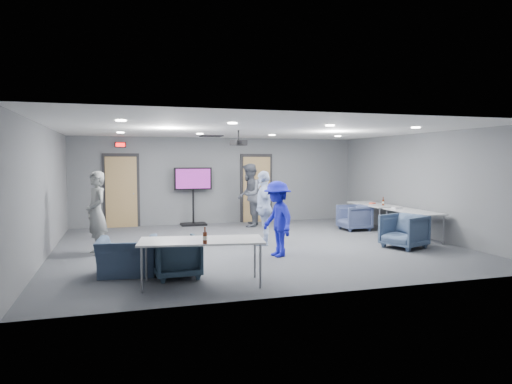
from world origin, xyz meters
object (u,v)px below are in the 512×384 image
object	(u,v)px
person_c	(264,208)
bottle_right	(383,202)
table_right_a	(373,205)
bottle_front	(205,238)
person_a	(96,213)
person_b	(249,195)
chair_front_b	(127,257)
chair_right_c	(404,231)
table_right_b	(414,213)
table_front_left	(202,242)
chair_front_a	(176,257)
projector	(239,143)
person_d	(277,219)
tv_stand	(193,193)
chair_right_a	(354,218)

from	to	relation	value
person_c	bottle_right	distance (m)	3.92
table_right_a	bottle_front	distance (m)	7.58
person_a	person_b	xyz separation A→B (m)	(4.21, 3.00, 0.06)
person_c	chair_front_b	bearing A→B (deg)	-40.89
chair_front_b	table_right_a	distance (m)	7.77
person_c	bottle_front	world-z (taller)	person_c
person_a	person_c	distance (m)	3.74
person_c	chair_right_c	world-z (taller)	person_c
table_right_b	bottle_front	xyz separation A→B (m)	(-5.82, -2.95, 0.14)
person_a	table_front_left	size ratio (longest dim) A/B	0.85
person_c	table_right_a	world-z (taller)	person_c
bottle_front	person_a	bearing A→B (deg)	116.84
chair_front_a	person_a	bearing A→B (deg)	-64.58
bottle_right	projector	distance (m)	4.76
person_b	bottle_right	world-z (taller)	person_b
table_right_a	table_front_left	xyz separation A→B (m)	(-5.81, -4.49, 0.00)
person_d	chair_front_b	xyz separation A→B (m)	(-3.01, -0.71, -0.46)
chair_front_a	tv_stand	xyz separation A→B (m)	(1.25, 6.15, 0.65)
person_c	bottle_front	size ratio (longest dim) A/B	6.75
bottle_right	projector	xyz separation A→B (m)	(-4.40, -0.87, 1.59)
person_c	chair_front_a	xyz separation A→B (m)	(-2.36, -2.48, -0.52)
chair_front_b	projector	bearing A→B (deg)	-133.09
table_front_left	projector	xyz separation A→B (m)	(1.43, 3.15, 1.72)
person_a	bottle_right	bearing A→B (deg)	75.94
chair_front_b	table_front_left	xyz separation A→B (m)	(1.13, -1.00, 0.37)
person_c	tv_stand	xyz separation A→B (m)	(-1.11, 3.66, 0.13)
person_b	person_d	size ratio (longest dim) A/B	1.21
person_a	chair_right_c	xyz separation A→B (m)	(6.66, -1.28, -0.50)
table_right_a	table_right_b	bearing A→B (deg)	180.00
person_d	table_right_a	world-z (taller)	person_d
chair_front_a	projector	world-z (taller)	projector
table_right_b	table_front_left	bearing A→B (deg)	113.99
person_c	chair_front_a	bearing A→B (deg)	-27.83
chair_right_a	bottle_front	xyz separation A→B (m)	(-5.17, -4.79, 0.46)
person_b	bottle_front	distance (m)	6.84
chair_right_a	table_right_a	xyz separation A→B (m)	(0.65, 0.06, 0.32)
table_front_left	bottle_front	world-z (taller)	bottle_front
chair_right_a	table_right_b	size ratio (longest dim) A/B	0.47
table_right_a	projector	world-z (taller)	projector
tv_stand	bottle_front	bearing A→B (deg)	-97.45
chair_front_b	chair_right_a	bearing A→B (deg)	-144.50
person_d	table_right_a	size ratio (longest dim) A/B	0.87
bottle_right	table_right_a	bearing A→B (deg)	93.38
person_d	chair_front_a	xyz separation A→B (m)	(-2.21, -1.11, -0.43)
person_a	bottle_front	distance (m)	3.78
table_right_b	chair_right_a	bearing A→B (deg)	19.45
person_a	person_d	xyz separation A→B (m)	(3.60, -1.29, -0.10)
person_b	chair_front_b	bearing A→B (deg)	-12.61
table_front_left	bottle_front	xyz separation A→B (m)	(-0.01, -0.37, 0.14)
person_b	person_d	bearing A→B (deg)	15.23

